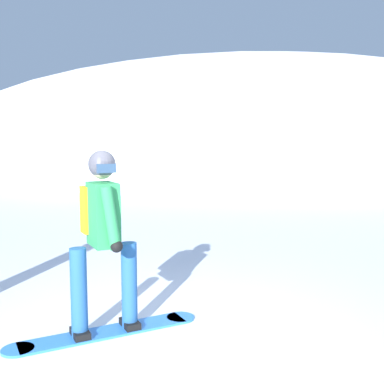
{
  "coord_description": "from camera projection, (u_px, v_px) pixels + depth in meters",
  "views": [
    {
      "loc": [
        0.97,
        -3.62,
        1.82
      ],
      "look_at": [
        -0.21,
        3.36,
        1.0
      ],
      "focal_mm": 43.59,
      "sensor_mm": 36.0,
      "label": 1
    }
  ],
  "objects": [
    {
      "name": "snowboarder_main",
      "position": [
        103.0,
        237.0,
        4.28
      ],
      "size": [
        1.52,
        1.22,
        1.71
      ],
      "color": "blue",
      "rests_on": "ground"
    },
    {
      "name": "ridge_peak_main",
      "position": [
        244.0,
        164.0,
        33.32
      ],
      "size": [
        42.93,
        38.64,
        14.07
      ],
      "color": "white",
      "rests_on": "ground"
    },
    {
      "name": "ground_plane",
      "position": [
        150.0,
        356.0,
        3.92
      ],
      "size": [
        300.0,
        300.0,
        0.0
      ],
      "primitive_type": "plane",
      "color": "white"
    }
  ]
}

